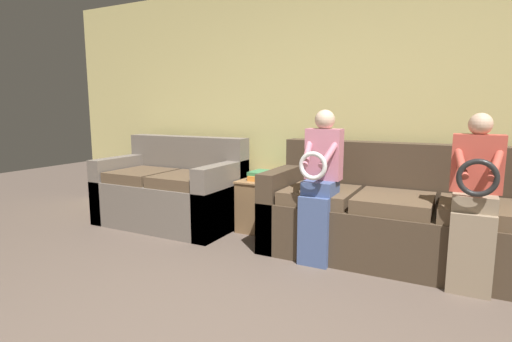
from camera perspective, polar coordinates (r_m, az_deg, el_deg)
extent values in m
cube|color=#DBCC7F|center=(4.07, 13.66, 8.96)|extent=(7.32, 0.06, 2.55)
cube|color=#473828|center=(3.56, 19.14, -8.36)|extent=(2.17, 0.87, 0.45)
cube|color=#473828|center=(3.78, 20.25, 0.00)|extent=(2.17, 0.20, 0.50)
cube|color=#473828|center=(3.79, 3.96, -4.88)|extent=(0.16, 0.87, 0.70)
cube|color=brown|center=(3.53, 9.16, -3.39)|extent=(0.58, 0.63, 0.11)
cube|color=brown|center=(3.39, 19.14, -4.27)|extent=(0.58, 0.63, 0.11)
cube|color=brown|center=(3.37, 29.62, -5.06)|extent=(0.58, 0.63, 0.11)
cube|color=#70665B|center=(4.46, -12.19, -4.44)|extent=(1.51, 0.86, 0.48)
cube|color=#70665B|center=(4.64, -9.80, 2.04)|extent=(1.51, 0.20, 0.47)
cube|color=#70665B|center=(4.89, -18.36, -2.14)|extent=(0.16, 0.86, 0.71)
cube|color=#70665B|center=(4.05, -4.84, -3.95)|extent=(0.16, 0.86, 0.71)
cube|color=brown|center=(4.53, -16.02, -0.62)|extent=(0.56, 0.62, 0.11)
cube|color=brown|center=(4.15, -10.03, -1.26)|extent=(0.56, 0.62, 0.11)
cube|color=#475B8E|center=(3.26, 8.27, -8.55)|extent=(0.25, 0.10, 0.56)
cube|color=#475B8E|center=(3.30, 9.20, -2.29)|extent=(0.25, 0.28, 0.11)
cube|color=#D17A8E|center=(3.33, 9.69, 2.38)|extent=(0.29, 0.14, 0.42)
sphere|color=beige|center=(3.31, 9.82, 7.24)|extent=(0.16, 0.16, 0.16)
torus|color=white|center=(3.08, 8.13, 0.73)|extent=(0.22, 0.04, 0.22)
cylinder|color=#D17A8E|center=(3.23, 7.41, 2.79)|extent=(0.11, 0.31, 0.23)
cylinder|color=#D17A8E|center=(3.17, 10.55, 2.61)|extent=(0.11, 0.31, 0.23)
cube|color=gray|center=(3.10, 28.31, -10.45)|extent=(0.28, 0.10, 0.56)
cube|color=gray|center=(3.15, 28.73, -3.84)|extent=(0.28, 0.28, 0.11)
cube|color=#C64C3D|center=(3.18, 29.05, 0.96)|extent=(0.33, 0.14, 0.40)
sphere|color=#DBB293|center=(3.16, 29.42, 5.85)|extent=(0.16, 0.16, 0.16)
torus|color=black|center=(2.92, 29.09, -0.87)|extent=(0.25, 0.04, 0.25)
cylinder|color=#C64C3D|center=(3.04, 27.17, 1.36)|extent=(0.12, 0.31, 0.23)
cylinder|color=#C64C3D|center=(3.05, 31.14, 1.07)|extent=(0.12, 0.31, 0.23)
cube|color=olive|center=(4.17, 1.07, -4.80)|extent=(0.41, 0.50, 0.53)
cube|color=#9A724A|center=(4.12, 1.09, -1.34)|extent=(0.43, 0.52, 0.02)
cube|color=orange|center=(4.11, 0.92, -0.90)|extent=(0.20, 0.30, 0.05)
cube|color=#3D8451|center=(4.11, 1.02, -0.28)|extent=(0.24, 0.27, 0.04)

